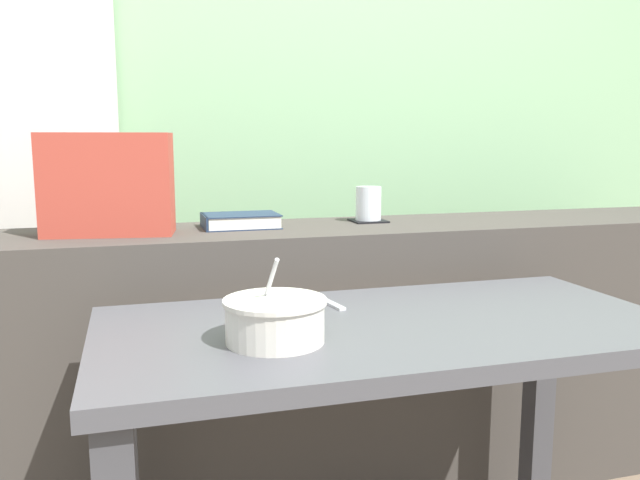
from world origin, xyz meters
name	(u,v)px	position (x,y,z in m)	size (l,w,h in m)	color
outdoor_backdrop	(282,42)	(0.00, 1.20, 1.40)	(4.80, 0.08, 2.80)	#8EBC89
curtain_left_panel	(24,75)	(-0.86, 1.10, 1.25)	(0.56, 0.06, 2.50)	silver
dark_console_ledge	(334,361)	(0.00, 0.55, 0.40)	(2.80, 0.39, 0.80)	#423D38
breakfast_table	(388,378)	(-0.07, -0.03, 0.57)	(1.15, 0.56, 0.69)	#414145
coaster_square	(368,221)	(0.12, 0.61, 0.81)	(0.10, 0.10, 0.01)	black
juice_glass	(368,205)	(0.12, 0.61, 0.85)	(0.08, 0.08, 0.10)	white
closed_book	(240,221)	(-0.26, 0.59, 0.82)	(0.21, 0.15, 0.04)	#1E2D47
throw_pillow	(108,184)	(-0.61, 0.55, 0.93)	(0.32, 0.14, 0.26)	#B74233
soup_bowl	(275,321)	(-0.31, -0.09, 0.73)	(0.19, 0.19, 0.16)	silver
fork_utensil	(325,301)	(-0.15, 0.16, 0.69)	(0.02, 0.17, 0.01)	silver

